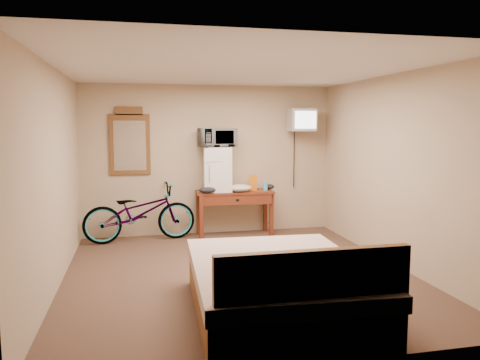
# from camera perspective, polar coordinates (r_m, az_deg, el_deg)

# --- Properties ---
(room) EXTENTS (4.60, 4.64, 2.50)m
(room) POSITION_cam_1_polar(r_m,az_deg,el_deg) (5.66, -0.25, 0.76)
(room) COLOR #503628
(room) RESTS_ON ground
(desk) EXTENTS (1.30, 0.55, 0.75)m
(desk) POSITION_cam_1_polar(r_m,az_deg,el_deg) (7.77, -0.62, -2.28)
(desk) COLOR maroon
(desk) RESTS_ON floor
(mini_fridge) EXTENTS (0.48, 0.46, 0.73)m
(mini_fridge) POSITION_cam_1_polar(r_m,az_deg,el_deg) (7.69, -2.79, 1.32)
(mini_fridge) COLOR white
(mini_fridge) RESTS_ON desk
(microwave) EXTENTS (0.62, 0.49, 0.31)m
(microwave) POSITION_cam_1_polar(r_m,az_deg,el_deg) (7.66, -2.81, 5.20)
(microwave) COLOR white
(microwave) RESTS_ON mini_fridge
(snack_bag) EXTENTS (0.14, 0.10, 0.26)m
(snack_bag) POSITION_cam_1_polar(r_m,az_deg,el_deg) (7.83, 1.58, -0.32)
(snack_bag) COLOR #D16412
(snack_bag) RESTS_ON desk
(blue_cup) EXTENTS (0.08, 0.08, 0.13)m
(blue_cup) POSITION_cam_1_polar(r_m,az_deg,el_deg) (7.84, 3.12, -0.78)
(blue_cup) COLOR #46AEEE
(blue_cup) RESTS_ON desk
(cloth_cream) EXTENTS (0.40, 0.31, 0.12)m
(cloth_cream) POSITION_cam_1_polar(r_m,az_deg,el_deg) (7.66, -0.01, -0.99)
(cloth_cream) COLOR beige
(cloth_cream) RESTS_ON desk
(cloth_dark_a) EXTENTS (0.28, 0.21, 0.10)m
(cloth_dark_a) POSITION_cam_1_polar(r_m,az_deg,el_deg) (7.53, -3.96, -1.21)
(cloth_dark_a) COLOR black
(cloth_dark_a) RESTS_ON desk
(cloth_dark_b) EXTENTS (0.19, 0.16, 0.09)m
(cloth_dark_b) POSITION_cam_1_polar(r_m,az_deg,el_deg) (7.99, 3.53, -0.81)
(cloth_dark_b) COLOR black
(cloth_dark_b) RESTS_ON desk
(crt_television) EXTENTS (0.45, 0.57, 0.38)m
(crt_television) POSITION_cam_1_polar(r_m,az_deg,el_deg) (8.01, 7.54, 7.26)
(crt_television) COLOR black
(crt_television) RESTS_ON room
(wall_mirror) EXTENTS (0.64, 0.04, 1.09)m
(wall_mirror) POSITION_cam_1_polar(r_m,az_deg,el_deg) (7.78, -13.29, 4.55)
(wall_mirror) COLOR brown
(wall_mirror) RESTS_ON room
(bicycle) EXTENTS (1.82, 0.83, 0.92)m
(bicycle) POSITION_cam_1_polar(r_m,az_deg,el_deg) (7.58, -12.11, -3.90)
(bicycle) COLOR black
(bicycle) RESTS_ON floor
(bed) EXTENTS (1.71, 2.21, 0.90)m
(bed) POSITION_cam_1_polar(r_m,az_deg,el_deg) (4.60, 4.82, -12.93)
(bed) COLOR brown
(bed) RESTS_ON floor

